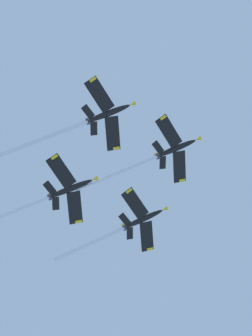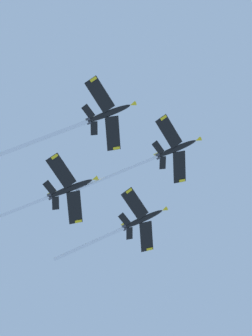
{
  "view_description": "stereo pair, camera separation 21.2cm",
  "coord_description": "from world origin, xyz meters",
  "px_view_note": "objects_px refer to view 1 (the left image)",
  "views": [
    {
      "loc": [
        -35.17,
        1.94,
        1.78
      ],
      "look_at": [
        -3.32,
        -21.64,
        115.98
      ],
      "focal_mm": 48.53,
      "sensor_mm": 36.0,
      "label": 1
    },
    {
      "loc": [
        -35.04,
        2.11,
        1.78
      ],
      "look_at": [
        -3.32,
        -21.64,
        115.98
      ],
      "focal_mm": 48.53,
      "sensor_mm": 36.0,
      "label": 2
    }
  ],
  "objects_px": {
    "jet_left_wing": "(128,226)",
    "jet_slot": "(57,194)",
    "jet_right_wing": "(86,122)",
    "jet_lead": "(163,154)"
  },
  "relations": [
    {
      "from": "jet_lead",
      "to": "jet_slot",
      "type": "bearing_deg",
      "value": 37.75
    },
    {
      "from": "jet_right_wing",
      "to": "jet_lead",
      "type": "bearing_deg",
      "value": -99.98
    },
    {
      "from": "jet_left_wing",
      "to": "jet_slot",
      "type": "distance_m",
      "value": 22.32
    },
    {
      "from": "jet_left_wing",
      "to": "jet_lead",
      "type": "bearing_deg",
      "value": 169.35
    },
    {
      "from": "jet_right_wing",
      "to": "jet_slot",
      "type": "relative_size",
      "value": 1.09
    },
    {
      "from": "jet_lead",
      "to": "jet_left_wing",
      "type": "xyz_separation_m",
      "value": [
        21.18,
        -3.98,
        -4.56
      ]
    },
    {
      "from": "jet_lead",
      "to": "jet_right_wing",
      "type": "xyz_separation_m",
      "value": [
        3.9,
        22.19,
        -5.04
      ]
    },
    {
      "from": "jet_lead",
      "to": "jet_slot",
      "type": "relative_size",
      "value": 1.08
    },
    {
      "from": "jet_left_wing",
      "to": "jet_slot",
      "type": "xyz_separation_m",
      "value": [
        1.69,
        21.69,
        -5.01
      ]
    },
    {
      "from": "jet_lead",
      "to": "jet_left_wing",
      "type": "relative_size",
      "value": 1.08
    }
  ]
}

